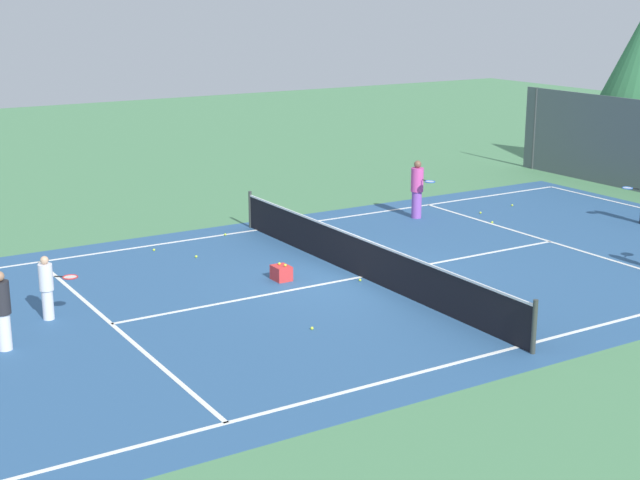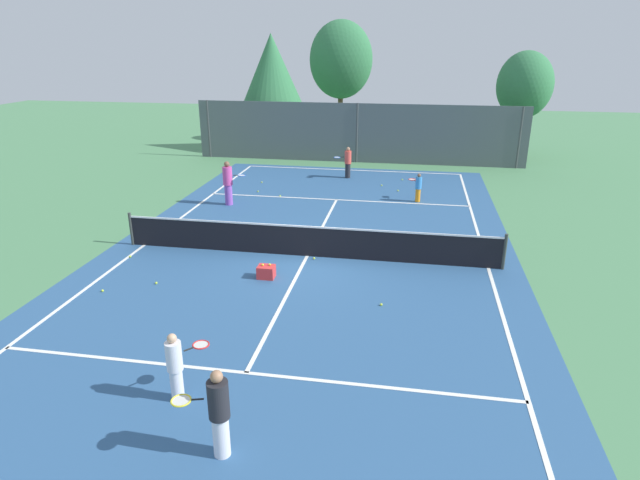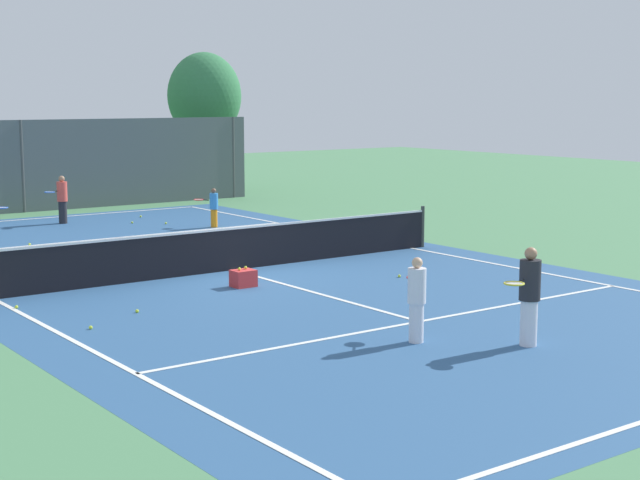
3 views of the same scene
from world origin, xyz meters
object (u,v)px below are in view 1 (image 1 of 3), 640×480
tennis_ball_1 (154,250)px  tennis_ball_6 (431,286)px  tennis_ball_8 (481,301)px  tennis_ball_9 (512,205)px  tennis_ball_12 (360,280)px  player_3 (417,189)px  tennis_ball_5 (312,328)px  tennis_ball_11 (492,222)px  player_2 (47,287)px  tennis_ball_10 (196,257)px  tennis_ball_4 (225,234)px  tennis_ball_13 (480,213)px  ball_crate (281,273)px  player_4 (2,309)px

tennis_ball_1 → tennis_ball_6: bearing=34.0°
tennis_ball_6 → tennis_ball_8: 1.47m
tennis_ball_9 → tennis_ball_12: bearing=-64.8°
player_3 → tennis_ball_12: (4.52, -5.18, -0.90)m
tennis_ball_5 → tennis_ball_11: 10.69m
player_2 → tennis_ball_10: bearing=120.5°
tennis_ball_10 → tennis_ball_11: size_ratio=1.00×
tennis_ball_11 → tennis_ball_6: bearing=-53.9°
tennis_ball_1 → tennis_ball_9: same height
tennis_ball_4 → tennis_ball_5: size_ratio=1.00×
tennis_ball_13 → ball_crate: bearing=-72.4°
tennis_ball_4 → tennis_ball_10: bearing=-44.9°
tennis_ball_11 → tennis_ball_1: bearing=-103.9°
ball_crate → tennis_ball_12: (1.09, 1.58, -0.15)m
player_3 → ball_crate: bearing=-63.1°
tennis_ball_8 → player_2: bearing=-114.8°
tennis_ball_5 → tennis_ball_8: same height
ball_crate → tennis_ball_4: ball_crate is taller
player_2 → player_4: 1.79m
player_3 → tennis_ball_4: player_3 is taller
tennis_ball_8 → tennis_ball_12: same height
player_4 → tennis_ball_11: size_ratio=24.33×
player_2 → tennis_ball_9: (-2.92, 16.05, -0.70)m
tennis_ball_6 → tennis_ball_11: bearing=126.1°
player_4 → tennis_ball_13: 16.19m
player_4 → tennis_ball_12: 8.47m
ball_crate → tennis_ball_1: size_ratio=7.26×
ball_crate → tennis_ball_5: size_ratio=7.26×
player_4 → tennis_ball_12: bearing=90.2°
tennis_ball_1 → tennis_ball_9: 12.13m
player_2 → tennis_ball_12: bearing=80.1°
tennis_ball_6 → tennis_ball_9: (-5.48, 7.69, 0.00)m
tennis_ball_1 → tennis_ball_4: (-0.48, 2.38, 0.00)m
player_4 → tennis_ball_6: player_4 is taller
tennis_ball_13 → player_4: bearing=-75.9°
tennis_ball_8 → tennis_ball_13: bearing=138.9°
tennis_ball_4 → tennis_ball_9: size_ratio=1.00×
tennis_ball_12 → tennis_ball_6: bearing=41.6°
tennis_ball_10 → tennis_ball_13: (0.10, 9.78, 0.00)m
player_4 → tennis_ball_6: (1.28, 9.60, -0.80)m
player_2 → player_4: (1.29, -1.25, 0.10)m
player_2 → player_4: size_ratio=0.88×
tennis_ball_10 → tennis_ball_13: size_ratio=1.00×
tennis_ball_4 → tennis_ball_11: 8.11m
tennis_ball_9 → tennis_ball_4: bearing=-98.8°
tennis_ball_13 → tennis_ball_5: bearing=-58.3°
tennis_ball_4 → tennis_ball_12: bearing=8.5°
tennis_ball_6 → ball_crate: bearing=-131.2°
tennis_ball_6 → player_2: bearing=-107.0°
tennis_ball_11 → tennis_ball_12: 7.25m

